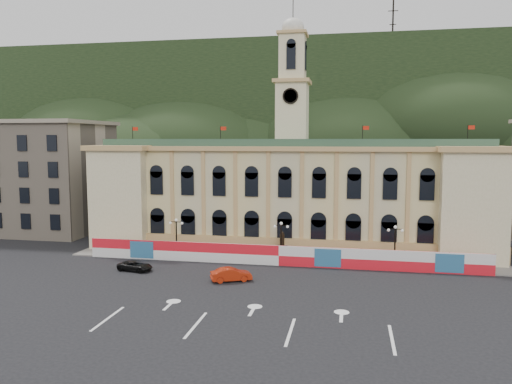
% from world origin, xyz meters
% --- Properties ---
extents(ground, '(260.00, 260.00, 0.00)m').
position_xyz_m(ground, '(0.00, 0.00, 0.00)').
color(ground, black).
rests_on(ground, ground).
extents(lane_markings, '(26.00, 10.00, 0.02)m').
position_xyz_m(lane_markings, '(0.00, -5.00, 0.00)').
color(lane_markings, white).
rests_on(lane_markings, ground).
extents(hill_ridge, '(230.00, 80.00, 64.00)m').
position_xyz_m(hill_ridge, '(0.03, 121.99, 19.48)').
color(hill_ridge, black).
rests_on(hill_ridge, ground).
extents(city_hall, '(56.20, 17.60, 37.10)m').
position_xyz_m(city_hall, '(0.00, 27.63, 7.85)').
color(city_hall, '#C5BA8E').
rests_on(city_hall, ground).
extents(side_building_left, '(21.00, 17.00, 18.60)m').
position_xyz_m(side_building_left, '(-43.00, 30.93, 9.33)').
color(side_building_left, tan).
rests_on(side_building_left, ground).
extents(hoarding_fence, '(50.00, 0.44, 2.50)m').
position_xyz_m(hoarding_fence, '(0.06, 15.07, 1.25)').
color(hoarding_fence, red).
rests_on(hoarding_fence, ground).
extents(pavement, '(56.00, 5.50, 0.16)m').
position_xyz_m(pavement, '(0.00, 17.75, 0.08)').
color(pavement, slate).
rests_on(pavement, ground).
extents(statue, '(1.40, 1.40, 3.72)m').
position_xyz_m(statue, '(0.00, 18.00, 1.19)').
color(statue, '#595651').
rests_on(statue, ground).
extents(lamp_left, '(1.96, 0.44, 5.15)m').
position_xyz_m(lamp_left, '(-14.00, 17.00, 3.07)').
color(lamp_left, black).
rests_on(lamp_left, ground).
extents(lamp_center, '(1.96, 0.44, 5.15)m').
position_xyz_m(lamp_center, '(0.00, 17.00, 3.07)').
color(lamp_center, black).
rests_on(lamp_center, ground).
extents(lamp_right, '(1.96, 0.44, 5.15)m').
position_xyz_m(lamp_right, '(14.00, 17.00, 3.07)').
color(lamp_right, black).
rests_on(lamp_right, ground).
extents(red_sedan, '(5.03, 5.72, 1.49)m').
position_xyz_m(red_sedan, '(-4.16, 7.24, 0.74)').
color(red_sedan, '#A4220B').
rests_on(red_sedan, ground).
extents(black_suv, '(3.20, 4.79, 1.17)m').
position_xyz_m(black_suv, '(-16.41, 9.33, 0.59)').
color(black_suv, black).
rests_on(black_suv, ground).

